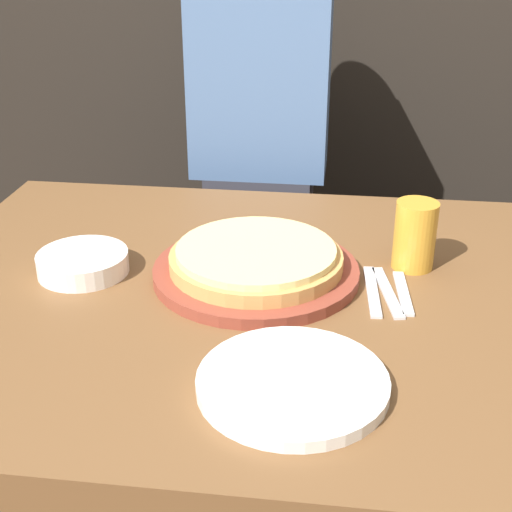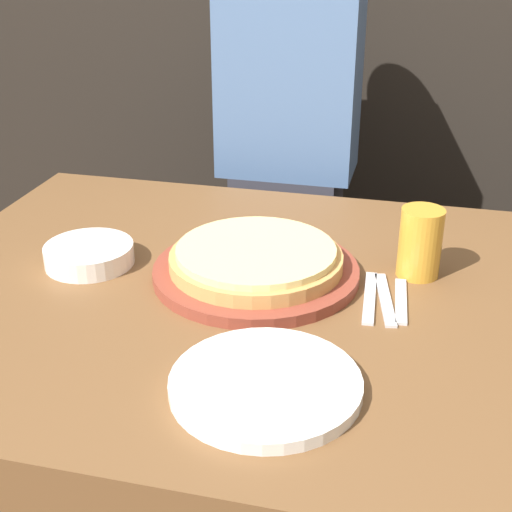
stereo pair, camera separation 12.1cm
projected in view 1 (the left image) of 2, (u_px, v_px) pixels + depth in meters
dining_table at (291, 459)px, 1.33m from camera, size 1.32×0.92×0.71m
pizza_on_board at (256, 264)px, 1.21m from camera, size 0.35×0.35×0.06m
beer_glass at (415, 232)px, 1.23m from camera, size 0.07×0.07×0.12m
dinner_plate at (293, 383)px, 0.93m from camera, size 0.25×0.25×0.02m
side_bowl at (83, 263)px, 1.23m from camera, size 0.16×0.16×0.04m
fork at (372, 291)px, 1.17m from camera, size 0.03×0.17×0.00m
dinner_knife at (388, 292)px, 1.17m from camera, size 0.05×0.17×0.00m
spoon at (403, 293)px, 1.17m from camera, size 0.03×0.15×0.00m
diner_person at (260, 189)px, 1.82m from camera, size 0.33×0.20×1.28m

